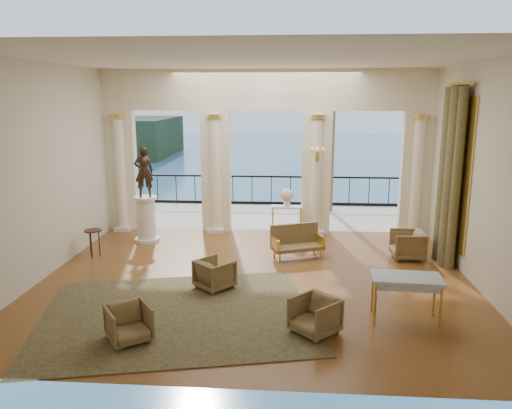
# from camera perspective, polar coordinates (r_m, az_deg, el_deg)

# --- Properties ---
(floor) EXTENTS (9.00, 9.00, 0.00)m
(floor) POSITION_cam_1_polar(r_m,az_deg,el_deg) (10.66, -0.07, -8.62)
(floor) COLOR #552F17
(floor) RESTS_ON ground
(room_walls) EXTENTS (9.00, 9.00, 9.00)m
(room_walls) POSITION_cam_1_polar(r_m,az_deg,el_deg) (8.88, -0.63, 6.27)
(room_walls) COLOR beige
(room_walls) RESTS_ON ground
(arcade) EXTENTS (9.00, 0.56, 4.50)m
(arcade) POSITION_cam_1_polar(r_m,az_deg,el_deg) (13.81, 1.14, 7.29)
(arcade) COLOR #F3E0C2
(arcade) RESTS_ON ground
(terrace) EXTENTS (10.00, 3.60, 0.10)m
(terrace) POSITION_cam_1_polar(r_m,az_deg,el_deg) (16.20, 1.48, -1.37)
(terrace) COLOR #B9AD9C
(terrace) RESTS_ON ground
(balustrade) EXTENTS (9.00, 0.06, 1.03)m
(balustrade) POSITION_cam_1_polar(r_m,az_deg,el_deg) (17.66, 1.75, 1.32)
(balustrade) COLOR black
(balustrade) RESTS_ON terrace
(palm_tree) EXTENTS (2.00, 2.00, 4.50)m
(palm_tree) POSITION_cam_1_polar(r_m,az_deg,el_deg) (16.56, 8.83, 13.25)
(palm_tree) COLOR #4C3823
(palm_tree) RESTS_ON terrace
(headland) EXTENTS (22.00, 18.00, 6.00)m
(headland) POSITION_cam_1_polar(r_m,az_deg,el_deg) (85.90, -16.86, 7.45)
(headland) COLOR black
(headland) RESTS_ON sea
(sea) EXTENTS (160.00, 160.00, 0.00)m
(sea) POSITION_cam_1_polar(r_m,az_deg,el_deg) (70.60, 3.64, 4.52)
(sea) COLOR #235D95
(sea) RESTS_ON ground
(curtain) EXTENTS (0.33, 1.40, 4.09)m
(curtain) POSITION_cam_1_polar(r_m,az_deg,el_deg) (12.08, 21.24, 2.98)
(curtain) COLOR #4A4323
(curtain) RESTS_ON ground
(window_frame) EXTENTS (0.04, 1.60, 3.40)m
(window_frame) POSITION_cam_1_polar(r_m,az_deg,el_deg) (12.13, 22.11, 3.33)
(window_frame) COLOR gold
(window_frame) RESTS_ON room_walls
(wall_sconce) EXTENTS (0.30, 0.11, 0.33)m
(wall_sconce) POSITION_cam_1_polar(r_m,az_deg,el_deg) (13.53, 7.02, 5.58)
(wall_sconce) COLOR gold
(wall_sconce) RESTS_ON arcade
(rug) EXTENTS (5.42, 4.61, 0.02)m
(rug) POSITION_cam_1_polar(r_m,az_deg,el_deg) (9.20, -8.97, -12.29)
(rug) COLOR #2F3418
(rug) RESTS_ON ground
(armchair_a) EXTENTS (0.86, 0.85, 0.65)m
(armchair_a) POSITION_cam_1_polar(r_m,az_deg,el_deg) (8.33, -14.33, -12.87)
(armchair_a) COLOR #47331C
(armchair_a) RESTS_ON ground
(armchair_b) EXTENTS (0.90, 0.90, 0.68)m
(armchair_b) POSITION_cam_1_polar(r_m,az_deg,el_deg) (8.37, 6.74, -12.33)
(armchair_b) COLOR #47331C
(armchair_b) RESTS_ON ground
(armchair_c) EXTENTS (0.70, 0.74, 0.75)m
(armchair_c) POSITION_cam_1_polar(r_m,az_deg,el_deg) (12.40, 16.93, -4.28)
(armchair_c) COLOR #47331C
(armchair_c) RESTS_ON ground
(armchair_d) EXTENTS (0.89, 0.89, 0.67)m
(armchair_d) POSITION_cam_1_polar(r_m,az_deg,el_deg) (10.15, -4.73, -7.76)
(armchair_d) COLOR #47331C
(armchair_d) RESTS_ON ground
(settee) EXTENTS (1.31, 0.92, 0.80)m
(settee) POSITION_cam_1_polar(r_m,az_deg,el_deg) (11.99, 4.63, -4.23)
(settee) COLOR #47331C
(settee) RESTS_ON ground
(game_table) EXTENTS (1.21, 0.72, 0.80)m
(game_table) POSITION_cam_1_polar(r_m,az_deg,el_deg) (9.00, 16.83, -8.36)
(game_table) COLOR #A4BFD0
(game_table) RESTS_ON ground
(pedestal) EXTENTS (0.66, 0.66, 1.21)m
(pedestal) POSITION_cam_1_polar(r_m,az_deg,el_deg) (13.53, -12.44, -1.72)
(pedestal) COLOR silver
(pedestal) RESTS_ON ground
(statue) EXTENTS (0.56, 0.45, 1.32)m
(statue) POSITION_cam_1_polar(r_m,az_deg,el_deg) (13.28, -12.70, 3.68)
(statue) COLOR black
(statue) RESTS_ON pedestal
(console_table) EXTENTS (0.87, 0.36, 0.81)m
(console_table) POSITION_cam_1_polar(r_m,az_deg,el_deg) (13.83, 3.52, -0.74)
(console_table) COLOR silver
(console_table) RESTS_ON ground
(urn) EXTENTS (0.37, 0.37, 0.49)m
(urn) POSITION_cam_1_polar(r_m,az_deg,el_deg) (13.74, 3.55, 0.96)
(urn) COLOR white
(urn) RESTS_ON console_table
(side_table) EXTENTS (0.41, 0.41, 0.67)m
(side_table) POSITION_cam_1_polar(r_m,az_deg,el_deg) (12.57, -18.14, -3.20)
(side_table) COLOR black
(side_table) RESTS_ON ground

